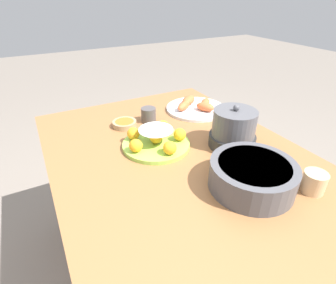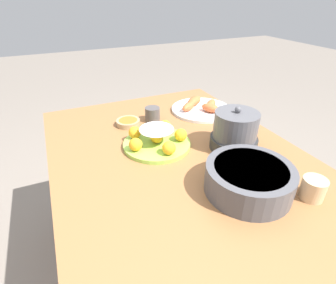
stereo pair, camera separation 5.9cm
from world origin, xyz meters
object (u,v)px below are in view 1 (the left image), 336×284
cup_near (149,115)px  sauce_bowl (125,124)px  serving_bowl (252,175)px  dining_table (180,176)px  cup_far (314,182)px  warming_pot (233,129)px  cake_plate (156,140)px  seafood_platter (196,107)px

cup_near → sauce_bowl: bearing=-93.2°
serving_bowl → cup_near: serving_bowl is taller
dining_table → cup_far: size_ratio=18.05×
cup_near → serving_bowl: bearing=8.5°
dining_table → cup_near: bearing=177.0°
dining_table → warming_pot: size_ratio=6.95×
cake_plate → serving_bowl: bearing=23.0°
cup_near → cup_far: (0.69, 0.24, -0.00)m
sauce_bowl → seafood_platter: (-0.00, 0.39, 0.00)m
sauce_bowl → warming_pot: bearing=41.3°
seafood_platter → cup_far: cup_far is taller
serving_bowl → warming_pot: bearing=153.4°
sauce_bowl → cup_far: (0.70, 0.36, 0.02)m
cup_far → warming_pot: (-0.33, -0.04, 0.04)m
dining_table → serving_bowl: bearing=22.0°
dining_table → cup_far: bearing=35.7°
seafood_platter → warming_pot: size_ratio=1.66×
cake_plate → sauce_bowl: size_ratio=2.46×
serving_bowl → cup_near: size_ratio=3.84×
serving_bowl → warming_pot: 0.26m
serving_bowl → warming_pot: (-0.23, 0.11, 0.03)m
sauce_bowl → warming_pot: size_ratio=0.59×
dining_table → sauce_bowl: (-0.33, -0.10, 0.11)m
cup_far → cup_near: bearing=-160.6°
dining_table → serving_bowl: (0.26, 0.10, 0.14)m
serving_bowl → seafood_platter: (-0.60, 0.19, -0.03)m
seafood_platter → cake_plate: bearing=-55.8°
seafood_platter → cup_near: cup_near is taller
dining_table → warming_pot: 0.28m
dining_table → cup_far: (0.36, 0.26, 0.13)m
serving_bowl → warming_pot: warming_pot is taller
dining_table → cake_plate: size_ratio=4.76×
seafood_platter → warming_pot: bearing=-10.9°
serving_bowl → cup_near: bearing=-171.5°
dining_table → seafood_platter: bearing=139.4°
serving_bowl → cup_far: serving_bowl is taller
serving_bowl → seafood_platter: size_ratio=0.87×
seafood_platter → cup_far: bearing=-2.4°
cake_plate → cup_far: (0.47, 0.31, 0.00)m
cake_plate → warming_pot: (0.14, 0.27, 0.04)m
seafood_platter → warming_pot: 0.38m
dining_table → cup_near: size_ratio=18.38×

